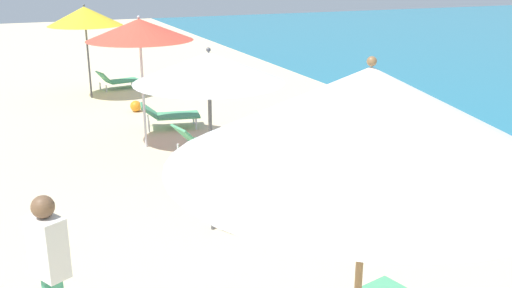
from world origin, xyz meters
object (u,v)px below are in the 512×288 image
at_px(umbrella_third, 209,68).
at_px(umbrella_farthest, 85,16).
at_px(umbrella_second, 368,117).
at_px(lounger_farthest_shoreside, 118,80).
at_px(umbrella_fourth, 139,30).
at_px(lounger_fourth_shoreside, 169,114).
at_px(person_walking_mid, 49,259).
at_px(beach_ball, 136,106).
at_px(lounger_third_shoreside, 247,171).
at_px(lounger_fourth_inland, 211,138).

xyz_separation_m(umbrella_third, umbrella_farthest, (-0.42, 8.96, -0.07)).
height_order(umbrella_second, lounger_farthest_shoreside, umbrella_second).
distance_m(umbrella_fourth, lounger_fourth_shoreside, 2.43).
relative_size(umbrella_second, lounger_fourth_shoreside, 2.21).
relative_size(lounger_fourth_shoreside, person_walking_mid, 0.87).
xyz_separation_m(person_walking_mid, beach_ball, (2.56, 8.82, -0.80)).
relative_size(umbrella_third, beach_ball, 9.02).
height_order(lounger_fourth_shoreside, beach_ball, lounger_fourth_shoreside).
bearing_deg(lounger_third_shoreside, umbrella_farthest, 94.79).
bearing_deg(beach_ball, lounger_third_shoreside, -83.52).
distance_m(lounger_third_shoreside, lounger_fourth_inland, 1.77).
height_order(umbrella_second, umbrella_farthest, umbrella_second).
xyz_separation_m(umbrella_fourth, lounger_fourth_shoreside, (0.79, 1.15, -2.00)).
height_order(lounger_fourth_shoreside, umbrella_farthest, umbrella_farthest).
height_order(umbrella_third, person_walking_mid, umbrella_third).
distance_m(lounger_fourth_inland, lounger_farthest_shoreside, 6.85).
distance_m(umbrella_second, umbrella_third, 4.12).
xyz_separation_m(umbrella_third, beach_ball, (0.37, 6.97, -2.11)).
xyz_separation_m(umbrella_second, umbrella_farthest, (-0.08, 13.05, -0.46)).
bearing_deg(lounger_fourth_inland, beach_ball, 86.91).
relative_size(umbrella_farthest, beach_ball, 8.95).
xyz_separation_m(lounger_fourth_inland, lounger_farthest_shoreside, (-0.54, 6.83, -0.08)).
xyz_separation_m(umbrella_fourth, beach_ball, (0.40, 2.92, -2.17)).
height_order(umbrella_third, beach_ball, umbrella_third).
relative_size(person_walking_mid, beach_ball, 5.62).
relative_size(lounger_fourth_shoreside, umbrella_farthest, 0.55).
relative_size(umbrella_second, beach_ball, 10.81).
bearing_deg(person_walking_mid, beach_ball, -134.51).
xyz_separation_m(umbrella_second, lounger_third_shoreside, (1.37, 5.37, -2.37)).
relative_size(umbrella_fourth, lounger_fourth_shoreside, 1.90).
bearing_deg(lounger_fourth_inland, lounger_fourth_shoreside, 84.11).
bearing_deg(umbrella_farthest, lounger_fourth_shoreside, -72.48).
xyz_separation_m(lounger_fourth_shoreside, lounger_farthest_shoreside, (-0.31, 4.68, -0.06)).
relative_size(umbrella_third, umbrella_fourth, 0.97).
height_order(lounger_third_shoreside, beach_ball, lounger_third_shoreside).
relative_size(lounger_fourth_shoreside, lounger_fourth_inland, 0.87).
xyz_separation_m(umbrella_third, lounger_fourth_shoreside, (0.76, 5.20, -1.93)).
bearing_deg(beach_ball, umbrella_fourth, -97.73).
distance_m(umbrella_second, umbrella_farthest, 13.06).
distance_m(lounger_fourth_shoreside, beach_ball, 1.82).
bearing_deg(lounger_fourth_inland, umbrella_second, -112.82).
relative_size(umbrella_third, lounger_farthest_shoreside, 1.95).
bearing_deg(lounger_fourth_inland, umbrella_third, -120.29).
height_order(lounger_third_shoreside, umbrella_farthest, umbrella_farthest).
bearing_deg(umbrella_third, lounger_fourth_inland, 71.86).
distance_m(lounger_third_shoreside, umbrella_fourth, 3.60).
bearing_deg(umbrella_farthest, umbrella_third, -87.29).
height_order(person_walking_mid, beach_ball, person_walking_mid).
height_order(umbrella_farthest, beach_ball, umbrella_farthest).
bearing_deg(beach_ball, umbrella_farthest, 111.84).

